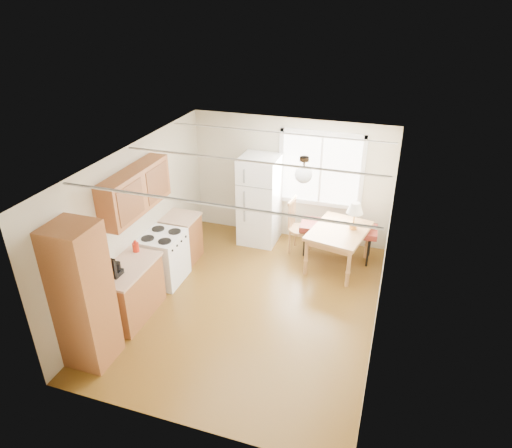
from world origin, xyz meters
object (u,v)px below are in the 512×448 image
at_px(dining_table, 339,234).
at_px(chair, 296,222).
at_px(bench, 338,229).
at_px(refrigerator, 260,200).

height_order(dining_table, chair, chair).
bearing_deg(chair, bench, 9.38).
bearing_deg(dining_table, bench, 110.75).
bearing_deg(bench, chair, 179.92).
height_order(bench, chair, chair).
relative_size(bench, dining_table, 1.05).
distance_m(refrigerator, chair, 0.87).
bearing_deg(refrigerator, dining_table, -16.37).
distance_m(refrigerator, bench, 1.66).
bearing_deg(bench, refrigerator, 171.08).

